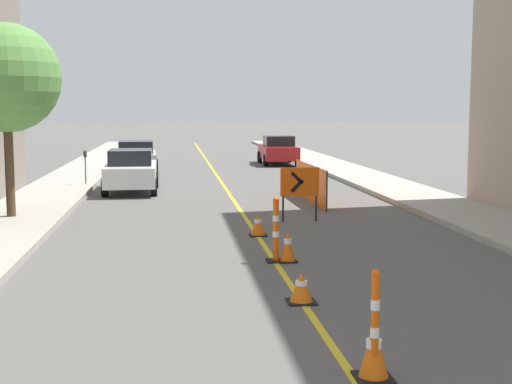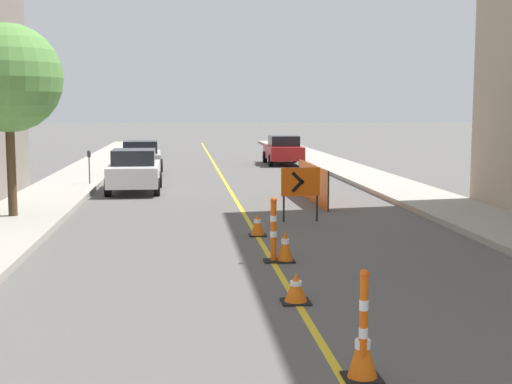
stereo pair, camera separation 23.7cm
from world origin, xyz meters
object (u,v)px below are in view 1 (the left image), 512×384
at_px(traffic_cone_third, 301,288).
at_px(parking_meter_far_curb, 85,160).
at_px(arrow_barricade_primary, 300,184).
at_px(traffic_cone_fourth, 288,246).
at_px(traffic_cone_second, 374,351).
at_px(delineator_post_front, 375,332).
at_px(parked_car_curb_far, 278,150).
at_px(traffic_cone_fifth, 258,225).
at_px(street_tree_left_near, 6,78).
at_px(delineator_post_rear, 276,233).
at_px(parked_car_curb_near, 131,171).
at_px(parked_car_curb_mid, 136,158).

bearing_deg(traffic_cone_third, parking_meter_far_curb, 107.38).
relative_size(traffic_cone_third, arrow_barricade_primary, 0.34).
bearing_deg(arrow_barricade_primary, traffic_cone_fourth, -108.31).
height_order(traffic_cone_second, delineator_post_front, delineator_post_front).
bearing_deg(traffic_cone_fourth, parked_car_curb_far, 81.90).
xyz_separation_m(traffic_cone_fifth, delineator_post_front, (0.20, -9.40, 0.30)).
distance_m(traffic_cone_second, traffic_cone_third, 3.30).
relative_size(parked_car_curb_far, street_tree_left_near, 0.83).
distance_m(traffic_cone_third, delineator_post_front, 3.37).
xyz_separation_m(traffic_cone_third, parked_car_curb_far, (3.80, 27.82, 0.55)).
xyz_separation_m(delineator_post_rear, street_tree_left_near, (-6.45, 5.83, 3.31)).
bearing_deg(traffic_cone_fourth, traffic_cone_third, -95.11).
height_order(traffic_cone_second, street_tree_left_near, street_tree_left_near).
bearing_deg(street_tree_left_near, traffic_cone_third, -54.24).
bearing_deg(traffic_cone_fourth, parking_meter_far_curb, 111.79).
distance_m(delineator_post_front, parked_car_curb_far, 31.38).
relative_size(traffic_cone_third, parked_car_curb_near, 0.12).
height_order(delineator_post_rear, parked_car_curb_mid, parked_car_curb_mid).
bearing_deg(parked_car_curb_near, parked_car_curb_mid, 90.52).
distance_m(arrow_barricade_primary, street_tree_left_near, 8.39).
height_order(arrow_barricade_primary, parked_car_curb_far, parked_car_curb_far).
bearing_deg(parked_car_curb_near, street_tree_left_near, -113.89).
relative_size(delineator_post_rear, parked_car_curb_far, 0.31).
distance_m(parked_car_curb_mid, parked_car_curb_far, 9.14).
bearing_deg(street_tree_left_near, arrow_barricade_primary, -5.65).
bearing_deg(traffic_cone_fourth, parked_car_curb_near, 106.88).
bearing_deg(traffic_cone_fifth, traffic_cone_third, -90.32).
height_order(traffic_cone_fourth, parking_meter_far_curb, parking_meter_far_curb).
xyz_separation_m(traffic_cone_second, parked_car_curb_mid, (-3.92, 25.84, 0.47)).
xyz_separation_m(traffic_cone_fourth, parked_car_curb_mid, (-3.95, 19.51, 0.47)).
bearing_deg(delineator_post_front, parked_car_curb_far, 83.47).
height_order(traffic_cone_third, parking_meter_far_curb, parking_meter_far_curb).
relative_size(delineator_post_rear, parked_car_curb_mid, 0.30).
xyz_separation_m(traffic_cone_second, parked_car_curb_far, (3.56, 31.11, 0.47)).
height_order(parked_car_curb_near, parked_car_curb_far, same).
height_order(traffic_cone_fifth, delineator_post_rear, delineator_post_rear).
bearing_deg(parked_car_curb_near, parking_meter_far_curb, 138.76).
bearing_deg(traffic_cone_fourth, street_tree_left_near, 138.76).
bearing_deg(arrow_barricade_primary, street_tree_left_near, 168.95).
relative_size(traffic_cone_third, delineator_post_front, 0.38).
bearing_deg(traffic_cone_fifth, arrow_barricade_primary, 56.00).
bearing_deg(arrow_barricade_primary, parked_car_curb_far, 77.77).
distance_m(arrow_barricade_primary, parked_car_curb_far, 19.83).
height_order(traffic_cone_fourth, arrow_barricade_primary, arrow_barricade_primary).
height_order(parked_car_curb_mid, parking_meter_far_curb, parked_car_curb_mid).
xyz_separation_m(traffic_cone_third, parked_car_curb_near, (-3.54, 15.60, 0.55)).
xyz_separation_m(delineator_post_rear, parked_car_curb_near, (-3.57, 12.52, 0.22)).
height_order(traffic_cone_second, parked_car_curb_mid, parked_car_curb_mid).
xyz_separation_m(delineator_post_rear, parked_car_curb_mid, (-3.71, 19.47, 0.22)).
bearing_deg(parked_car_curb_mid, traffic_cone_fifth, -79.34).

